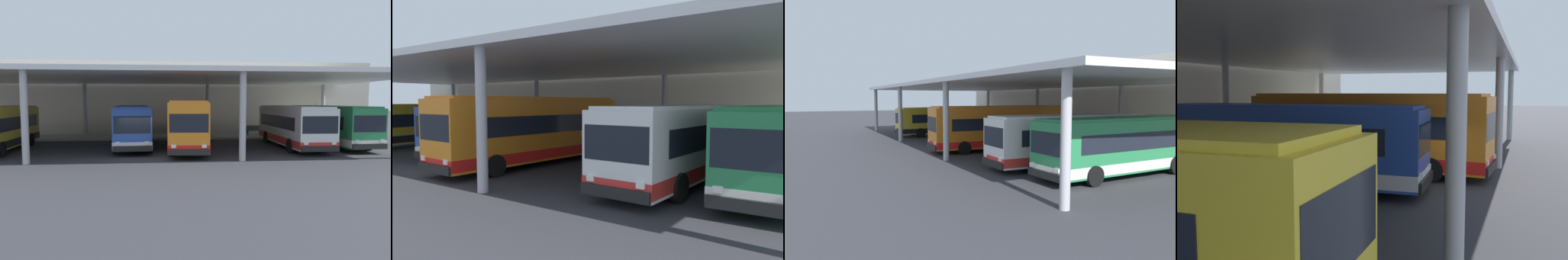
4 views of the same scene
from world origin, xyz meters
The scene contains 10 objects.
ground_plane centered at (0.00, 0.00, 0.00)m, with size 200.00×200.00×0.00m, color #333338.
platform_kerb centered at (0.00, 11.75, 0.09)m, with size 42.00×4.50×0.18m, color #A39E93.
station_building_facade centered at (0.00, 15.00, 3.83)m, with size 48.00×1.60×7.65m, color beige.
canopy_shelter centered at (0.00, 5.50, 5.31)m, with size 40.00×17.00×5.55m.
bus_nearest_bay centered at (-10.02, 3.40, 1.66)m, with size 3.08×10.64×3.17m.
bus_second_bay centered at (-0.80, 4.68, 1.66)m, with size 3.26×10.68×3.17m.
bus_middle_bay centered at (3.35, 3.18, 1.84)m, with size 3.22×11.46×3.57m.
bus_far_bay centered at (11.43, 3.52, 1.66)m, with size 2.89×10.58×3.17m.
bus_departing centered at (14.88, 4.31, 1.66)m, with size 2.98×10.61×3.17m.
bench_waiting centered at (10.64, 11.82, 0.66)m, with size 1.80×0.45×0.92m.
Camera 3 is at (29.23, -11.33, 4.18)m, focal length 33.90 mm.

